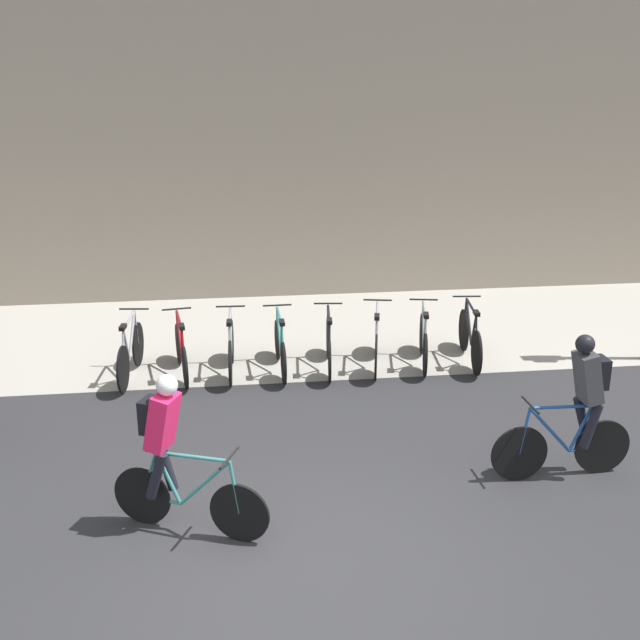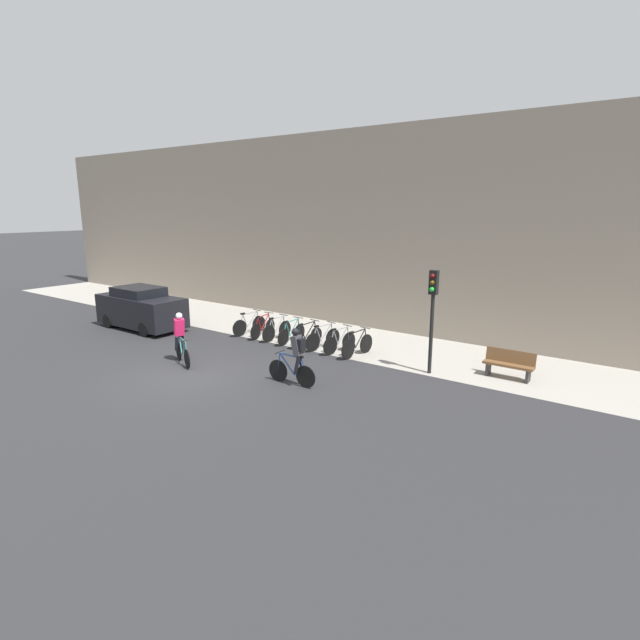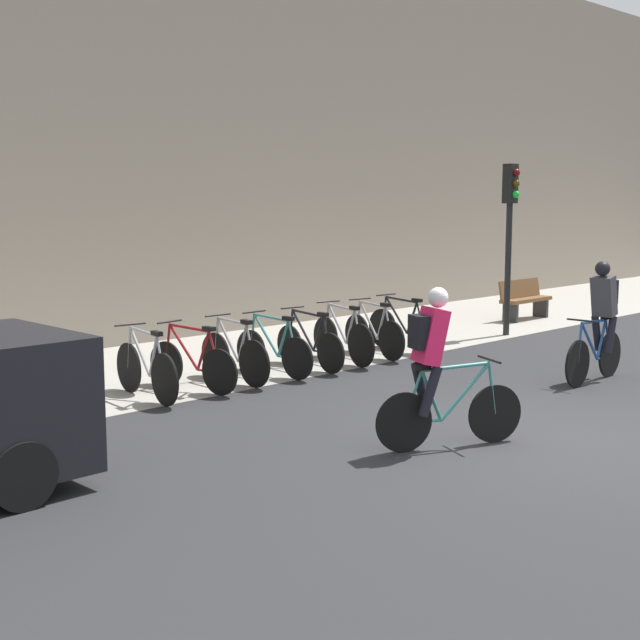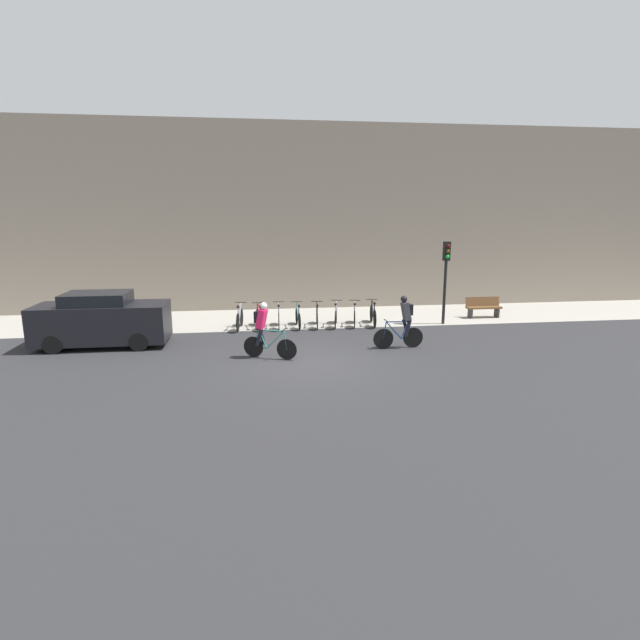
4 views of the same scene
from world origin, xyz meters
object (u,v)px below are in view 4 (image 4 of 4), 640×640
Objects in this scene: parked_bike_3 at (298,317)px; parked_bike_6 at (355,315)px; cyclist_grey at (404,321)px; parked_bike_5 at (336,316)px; cyclist_pink at (264,328)px; parked_bike_4 at (317,317)px; parked_bike_2 at (279,317)px; traffic_light_pole at (446,267)px; parked_bike_1 at (259,318)px; bench at (483,307)px; parked_bike_0 at (240,318)px; parked_car at (102,320)px; parked_bike_7 at (373,315)px.

parked_bike_3 is 1.04× the size of parked_bike_6.
parked_bike_5 is at bearing 114.41° from cyclist_grey.
cyclist_pink is 4.52m from parked_bike_3.
parked_bike_4 is at bearing -179.89° from parked_bike_5.
parked_bike_5 is 0.77m from parked_bike_6.
parked_bike_2 is 2.30m from parked_bike_5.
traffic_light_pole reaches higher than parked_bike_4.
parked_bike_1 is 2.30m from parked_bike_4.
cyclist_pink reaches higher than parked_bike_6.
cyclist_grey is 6.70m from bench.
parked_bike_0 is 5.03m from parked_car.
traffic_light_pole is (2.90, -0.24, 1.92)m from parked_bike_7.
parked_bike_4 is 7.46m from bench.
cyclist_grey reaches higher than parked_bike_7.
traffic_light_pole is (5.97, -0.24, 1.94)m from parked_bike_3.
parked_bike_1 reaches higher than parked_bike_4.
cyclist_grey is at bearing -9.20° from parked_car.
parked_bike_1 is at bearing 178.17° from traffic_light_pole.
parked_bike_6 reaches higher than parked_bike_4.
cyclist_pink reaches higher than bench.
parked_bike_5 is (0.77, 0.00, 0.02)m from parked_bike_4.
traffic_light_pole is at bearing -155.24° from bench.
parked_bike_3 is at bearing 131.00° from cyclist_grey.
parked_bike_2 is 0.77m from parked_bike_3.
cyclist_pink is 4.82m from parked_bike_4.
parked_bike_0 reaches higher than parked_bike_3.
parked_bike_2 is 0.93× the size of parked_bike_7.
parked_bike_7 is (-0.14, 3.69, -0.53)m from cyclist_grey.
parked_bike_5 is (-1.68, 3.69, -0.53)m from cyclist_grey.
cyclist_pink is at bearing -125.06° from parked_bike_5.
traffic_light_pole is 2.20× the size of bench.
parked_bike_4 is (3.07, -0.00, -0.02)m from parked_bike_0.
parked_bike_3 is (-3.21, 3.69, -0.55)m from cyclist_grey.
parked_bike_6 is (4.60, 0.00, -0.01)m from parked_bike_0.
parked_bike_5 is at bearing -0.02° from parked_bike_2.
parked_bike_3 is (1.45, 4.25, -0.55)m from cyclist_pink.
parked_bike_6 is at bearing 179.95° from parked_bike_7.
parked_bike_6 is at bearing 0.02° from parked_bike_5.
parked_bike_4 is at bearing -0.03° from parked_bike_3.
parked_bike_3 is at bearing -174.56° from bench.
traffic_light_pole is (6.74, -0.24, 1.93)m from parked_bike_2.
parked_bike_6 is at bearing 0.07° from parked_bike_4.
bench is at bearing 6.67° from parked_bike_5.
parked_bike_0 is 1.03× the size of parked_bike_4.
parked_bike_0 is at bearing -175.76° from bench.
traffic_light_pole is at bearing -1.83° from parked_bike_1.
parked_bike_4 is 1.04× the size of parked_bike_6.
parked_bike_5 is at bearing 0.01° from parked_bike_0.
parked_car is at bearing 170.80° from cyclist_grey.
bench is (6.65, 0.78, 0.05)m from parked_bike_5.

